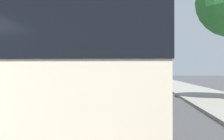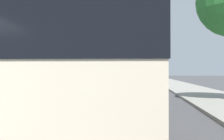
% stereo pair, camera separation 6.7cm
% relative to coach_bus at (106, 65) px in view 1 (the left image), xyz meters
% --- Properties ---
extents(lane_divider_line, '(110.00, 0.16, 0.01)m').
position_rel_coach_bus_xyz_m(lane_divider_line, '(1.72, 2.35, -1.77)').
color(lane_divider_line, silver).
rests_on(lane_divider_line, ground).
extents(coach_bus, '(12.55, 3.16, 3.11)m').
position_rel_coach_bus_xyz_m(coach_bus, '(0.00, 0.00, 0.00)').
color(coach_bus, beige).
rests_on(coach_bus, ground).
extents(car_behind_bus, '(4.05, 2.17, 1.49)m').
position_rel_coach_bus_xyz_m(car_behind_bus, '(31.75, 5.45, -1.06)').
color(car_behind_bus, '#2D7238').
rests_on(car_behind_bus, ground).
extents(car_ahead_same_lane, '(4.68, 1.96, 1.53)m').
position_rel_coach_bus_xyz_m(car_ahead_same_lane, '(39.16, 4.52, -1.04)').
color(car_ahead_same_lane, silver).
rests_on(car_ahead_same_lane, ground).
extents(car_side_street, '(4.05, 1.98, 1.49)m').
position_rel_coach_bus_xyz_m(car_side_street, '(44.93, 0.25, -1.06)').
color(car_side_street, '#2D7238').
rests_on(car_side_street, ground).
extents(car_oncoming, '(4.09, 1.91, 1.51)m').
position_rel_coach_bus_xyz_m(car_oncoming, '(34.67, -0.79, -1.05)').
color(car_oncoming, navy).
rests_on(car_oncoming, ground).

